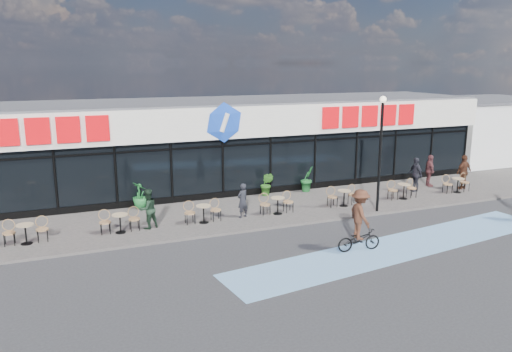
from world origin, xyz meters
The scene contains 22 objects.
ground centered at (0.00, 0.00, 0.00)m, with size 120.00×120.00×0.00m, color #28282B.
sidewalk centered at (0.00, 4.50, 0.05)m, with size 44.00×5.00×0.10m, color #5A534F.
bike_lane centered at (4.00, -1.50, 0.01)m, with size 14.00×2.20×0.01m, color #6797C2.
building centered at (0.00, 9.93, 2.34)m, with size 30.60×6.57×4.75m.
neighbour_building centered at (20.50, 11.00, 2.06)m, with size 9.20×7.20×4.11m.
lamp_post centered at (5.62, 2.30, 3.11)m, with size 0.28×0.28×5.05m.
bistro_set_1 centered at (-8.61, 3.64, 0.56)m, with size 1.54×0.62×0.90m.
bistro_set_2 centered at (-5.29, 3.64, 0.56)m, with size 1.54×0.62×0.90m.
bistro_set_3 centered at (-1.97, 3.64, 0.56)m, with size 1.54×0.62×0.90m.
bistro_set_4 centered at (1.36, 3.64, 0.56)m, with size 1.54×0.62×0.90m.
bistro_set_5 centered at (4.68, 3.64, 0.56)m, with size 1.54×0.62×0.90m.
bistro_set_6 centered at (8.01, 3.64, 0.56)m, with size 1.54×0.62×0.90m.
bistro_set_7 centered at (11.33, 3.64, 0.56)m, with size 1.54×0.62×0.90m.
potted_plant_left centered at (-4.04, 6.72, 0.69)m, with size 0.66×0.66×1.19m, color #1B5F28.
potted_plant_mid centered at (2.12, 6.56, 0.68)m, with size 0.64×0.51×1.16m, color #285E1A.
potted_plant_right centered at (4.37, 6.61, 0.75)m, with size 0.71×0.57×1.30m, color #1C6329.
patron_left centered at (-0.22, 3.66, 0.84)m, with size 0.54×0.35×1.48m, color black.
patron_right centered at (-4.19, 3.68, 0.90)m, with size 0.78×0.61×1.60m, color black.
pedestrian_a centered at (9.52, 4.60, 0.97)m, with size 1.02×0.42×1.74m, color #212129.
pedestrian_b centered at (10.89, 5.14, 0.95)m, with size 1.00×0.41×1.70m, color brown.
pedestrian_c centered at (12.14, 4.04, 1.00)m, with size 1.05×0.44×1.80m, color #432518.
cyclist_a centered at (2.34, -1.27, 1.02)m, with size 1.65×1.22×2.24m.
Camera 1 is at (-7.22, -15.40, 6.49)m, focal length 35.00 mm.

